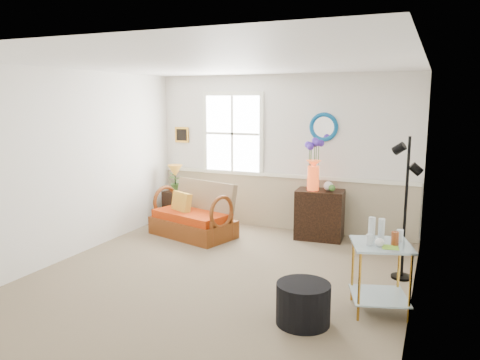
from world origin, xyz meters
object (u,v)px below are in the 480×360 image
at_px(lamp_stand, 174,206).
at_px(ottoman, 303,304).
at_px(cabinet, 320,214).
at_px(loveseat, 193,210).
at_px(side_table, 380,278).
at_px(floor_lamp, 405,209).

xyz_separation_m(lamp_stand, ottoman, (3.23, -2.91, -0.07)).
xyz_separation_m(lamp_stand, cabinet, (2.69, -0.02, 0.12)).
bearing_deg(loveseat, ottoman, -25.93).
distance_m(side_table, ottoman, 0.89).
relative_size(lamp_stand, cabinet, 0.70).
distance_m(cabinet, floor_lamp, 1.90).
distance_m(loveseat, floor_lamp, 3.35).
bearing_deg(floor_lamp, lamp_stand, 177.73).
distance_m(cabinet, side_table, 2.60).
xyz_separation_m(side_table, ottoman, (-0.65, -0.58, -0.16)).
bearing_deg(side_table, loveseat, 151.97).
bearing_deg(side_table, floor_lamp, 81.96).
height_order(lamp_stand, floor_lamp, floor_lamp).
xyz_separation_m(cabinet, side_table, (1.19, -2.31, -0.03)).
xyz_separation_m(loveseat, lamp_stand, (-0.77, 0.68, -0.16)).
relative_size(side_table, floor_lamp, 0.42).
relative_size(loveseat, side_table, 1.82).
bearing_deg(loveseat, cabinet, 35.16).
bearing_deg(side_table, ottoman, -138.64).
distance_m(loveseat, cabinet, 2.03).
height_order(floor_lamp, ottoman, floor_lamp).
xyz_separation_m(floor_lamp, ottoman, (-0.80, -1.64, -0.67)).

